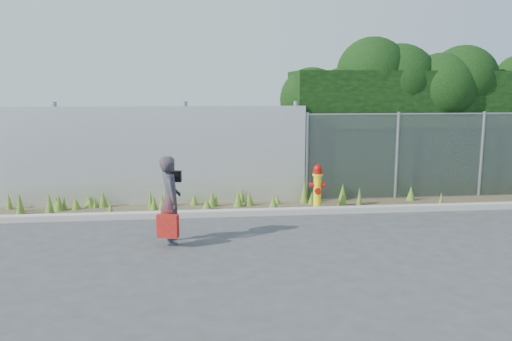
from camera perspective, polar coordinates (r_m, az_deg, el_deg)
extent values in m
plane|color=#3E3E41|center=(8.66, 3.02, -8.02)|extent=(80.00, 80.00, 0.00)
cube|color=#AEA59D|center=(10.35, 1.41, -4.75)|extent=(16.00, 0.22, 0.12)
cube|color=#4C3F2B|center=(10.94, 0.99, -4.27)|extent=(16.00, 1.20, 0.01)
cone|color=#476D20|center=(10.88, -11.60, -3.70)|extent=(0.17, 0.17, 0.32)
cone|color=#476D20|center=(11.17, -9.59, -3.23)|extent=(0.16, 0.16, 0.35)
cone|color=#476D20|center=(11.96, -26.39, -3.22)|extent=(0.15, 0.15, 0.36)
cone|color=#476D20|center=(11.38, -21.60, -3.50)|extent=(0.21, 0.21, 0.36)
cone|color=#476D20|center=(11.07, -0.80, -3.27)|extent=(0.22, 0.22, 0.33)
cone|color=#476D20|center=(11.02, 11.72, -3.14)|extent=(0.15, 0.15, 0.47)
cone|color=#476D20|center=(11.39, -17.91, -3.59)|extent=(0.11, 0.11, 0.24)
cone|color=#476D20|center=(11.37, -25.39, -3.56)|extent=(0.18, 0.18, 0.44)
cone|color=#476D20|center=(11.60, -25.38, -3.37)|extent=(0.16, 0.16, 0.42)
cone|color=#476D20|center=(12.12, 17.29, -2.58)|extent=(0.21, 0.21, 0.33)
cone|color=#476D20|center=(11.96, -23.34, -3.19)|extent=(0.12, 0.12, 0.29)
cone|color=#476D20|center=(11.48, -18.45, -3.65)|extent=(0.22, 0.22, 0.19)
cone|color=#476D20|center=(11.74, 20.39, -3.14)|extent=(0.12, 0.12, 0.32)
cone|color=#476D20|center=(11.48, -21.86, -3.53)|extent=(0.16, 0.16, 0.31)
cone|color=#476D20|center=(10.62, -16.26, -4.37)|extent=(0.09, 0.09, 0.26)
cone|color=#476D20|center=(11.22, 9.85, -3.34)|extent=(0.22, 0.22, 0.29)
cone|color=#476D20|center=(11.40, -19.90, -3.66)|extent=(0.22, 0.22, 0.25)
cone|color=#476D20|center=(11.26, 6.36, -3.24)|extent=(0.15, 0.15, 0.28)
cone|color=#476D20|center=(11.01, -5.04, -3.32)|extent=(0.21, 0.21, 0.35)
cone|color=#476D20|center=(11.02, -4.59, -3.50)|extent=(0.12, 0.12, 0.27)
cone|color=#476D20|center=(11.42, -21.07, -3.46)|extent=(0.10, 0.10, 0.35)
cone|color=#476D20|center=(10.76, 1.99, -3.82)|extent=(0.24, 0.24, 0.27)
cone|color=#476D20|center=(11.21, -7.07, -3.38)|extent=(0.19, 0.19, 0.25)
cone|color=#476D20|center=(11.62, -18.54, -3.29)|extent=(0.14, 0.14, 0.28)
cone|color=#476D20|center=(11.24, 2.43, -3.38)|extent=(0.17, 0.17, 0.21)
cone|color=#476D20|center=(11.79, 9.88, -2.48)|extent=(0.20, 0.20, 0.39)
cone|color=#476D20|center=(10.61, -10.65, -3.82)|extent=(0.21, 0.21, 0.39)
cone|color=#476D20|center=(11.50, 6.61, -2.85)|extent=(0.24, 0.24, 0.33)
cone|color=#476D20|center=(11.36, -1.63, -2.86)|extent=(0.12, 0.12, 0.36)
cone|color=#476D20|center=(10.79, -16.33, -4.07)|extent=(0.13, 0.13, 0.30)
cone|color=#476D20|center=(10.98, -11.97, -3.30)|extent=(0.13, 0.13, 0.43)
cone|color=#476D20|center=(10.72, -5.63, -3.96)|extent=(0.24, 0.24, 0.24)
cone|color=#476D20|center=(11.41, -17.09, -3.21)|extent=(0.23, 0.23, 0.36)
cone|color=#476D20|center=(11.36, 5.55, -2.44)|extent=(0.18, 0.18, 0.54)
cone|color=#476D20|center=(10.97, -2.04, -3.33)|extent=(0.22, 0.22, 0.35)
cone|color=#476D20|center=(11.01, -22.54, -3.65)|extent=(0.20, 0.20, 0.48)
cube|color=silver|center=(11.41, -15.81, 1.53)|extent=(8.50, 0.08, 2.20)
cylinder|color=gray|center=(11.79, -21.73, 1.71)|extent=(0.10, 0.10, 2.30)
cylinder|color=gray|center=(11.37, -7.99, 2.02)|extent=(0.10, 0.10, 2.30)
cylinder|color=gray|center=(11.56, 4.50, 2.20)|extent=(0.10, 0.10, 2.30)
cube|color=gray|center=(12.58, 20.23, 1.54)|extent=(6.50, 0.03, 2.00)
cylinder|color=gray|center=(12.49, 20.49, 6.09)|extent=(6.50, 0.04, 0.04)
cylinder|color=gray|center=(11.51, 5.82, 1.53)|extent=(0.07, 0.07, 2.05)
cylinder|color=gray|center=(12.14, 15.80, 1.63)|extent=(0.07, 0.07, 2.05)
cylinder|color=gray|center=(13.08, 24.36, 1.67)|extent=(0.07, 0.07, 2.05)
cube|color=black|center=(13.55, 19.62, 4.23)|extent=(7.30, 1.60, 3.00)
sphere|color=black|center=(12.57, 6.37, 8.08)|extent=(1.58, 1.58, 1.58)
sphere|color=black|center=(12.57, 9.94, 8.35)|extent=(1.42, 1.42, 1.42)
sphere|color=black|center=(12.94, 13.16, 10.78)|extent=(1.78, 1.78, 1.78)
sphere|color=black|center=(13.19, 16.01, 9.75)|extent=(1.88, 1.88, 1.88)
sphere|color=black|center=(13.40, 20.38, 8.74)|extent=(1.78, 1.78, 1.78)
sphere|color=black|center=(13.76, 22.56, 9.58)|extent=(1.70, 1.70, 1.70)
sphere|color=black|center=(14.33, 25.98, 7.83)|extent=(1.18, 1.18, 1.18)
cylinder|color=#FFEE0D|center=(10.81, 6.97, -4.40)|extent=(0.25, 0.25, 0.05)
cylinder|color=#FFEE0D|center=(10.73, 7.01, -2.58)|extent=(0.16, 0.16, 0.76)
cylinder|color=#FFEE0D|center=(10.65, 7.05, -0.49)|extent=(0.21, 0.21, 0.04)
cylinder|color=#B20F0A|center=(10.64, 7.06, -0.16)|extent=(0.19, 0.19, 0.09)
sphere|color=#B20F0A|center=(10.63, 7.07, 0.17)|extent=(0.17, 0.17, 0.17)
cylinder|color=#B20F0A|center=(10.62, 7.07, 0.65)|extent=(0.04, 0.04, 0.04)
cylinder|color=#B20F0A|center=(10.67, 6.38, -1.68)|extent=(0.09, 0.10, 0.10)
cylinder|color=#B20F0A|center=(10.72, 7.68, -1.65)|extent=(0.09, 0.10, 0.10)
cylinder|color=#B20F0A|center=(10.60, 7.17, -2.36)|extent=(0.13, 0.11, 0.13)
imported|color=#0D4C57|center=(8.48, -9.77, -3.34)|extent=(0.44, 0.59, 1.48)
cube|color=maroon|center=(8.30, -10.04, -6.28)|extent=(0.35, 0.13, 0.38)
cylinder|color=maroon|center=(8.24, -10.09, -4.57)|extent=(0.16, 0.01, 0.01)
cube|color=black|center=(8.60, -9.38, -0.66)|extent=(0.25, 0.11, 0.19)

